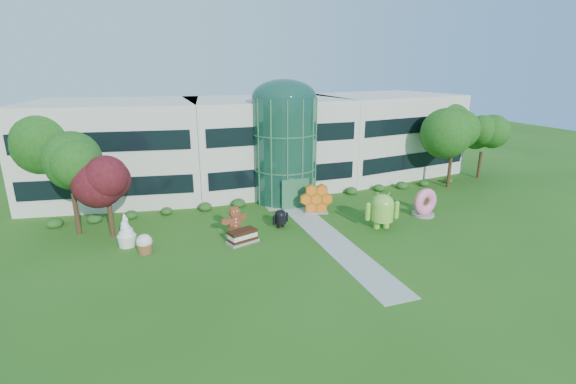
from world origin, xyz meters
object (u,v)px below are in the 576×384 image
object	(u,v)px
android_green	(382,208)
gingerbread	(235,221)
donut	(424,202)
android_black	(280,217)

from	to	relation	value
android_green	gingerbread	world-z (taller)	android_green
android_green	donut	xyz separation A→B (m)	(5.00, 1.28, -0.40)
android_black	gingerbread	xyz separation A→B (m)	(-3.86, -0.47, 0.33)
android_green	donut	distance (m)	5.17
android_green	gingerbread	xyz separation A→B (m)	(-11.51, 2.36, -0.45)
android_black	donut	size ratio (longest dim) A/B	0.69
android_green	gingerbread	distance (m)	11.76
android_black	donut	bearing A→B (deg)	-22.63
android_green	android_black	size ratio (longest dim) A/B	1.90
android_black	donut	distance (m)	12.75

